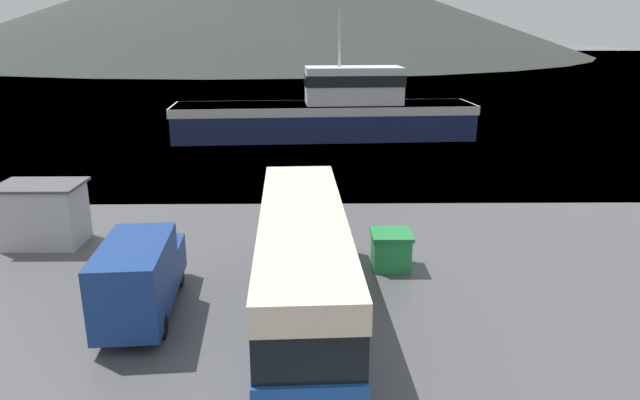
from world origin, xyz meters
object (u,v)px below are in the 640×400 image
at_px(delivery_van, 140,275).
at_px(storage_bin, 391,249).
at_px(fishing_boat, 330,112).
at_px(tour_bus, 303,259).
at_px(dock_kiosk, 43,214).

distance_m(delivery_van, storage_bin, 9.03).
distance_m(fishing_boat, storage_bin, 25.79).
height_order(fishing_boat, storage_bin, fishing_boat).
height_order(tour_bus, delivery_van, tour_bus).
bearing_deg(delivery_van, tour_bus, -5.93).
bearing_deg(tour_bus, dock_kiosk, 147.36).
relative_size(delivery_van, fishing_boat, 0.24).
relative_size(fishing_boat, dock_kiosk, 7.23).
bearing_deg(storage_bin, dock_kiosk, 169.66).
height_order(fishing_boat, dock_kiosk, fishing_boat).
bearing_deg(delivery_van, fishing_boat, 72.82).
xyz_separation_m(tour_bus, fishing_boat, (1.64, 29.43, 0.21)).
bearing_deg(dock_kiosk, fishing_boat, 61.78).
distance_m(delivery_van, fishing_boat, 30.05).
distance_m(delivery_van, dock_kiosk, 8.41).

